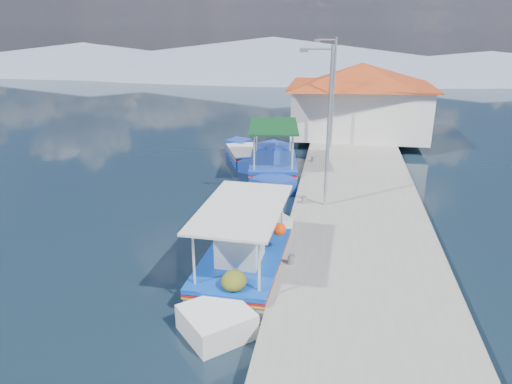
# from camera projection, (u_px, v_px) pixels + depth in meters

# --- Properties ---
(ground) EXTENTS (160.00, 160.00, 0.00)m
(ground) POSITION_uv_depth(u_px,v_px,m) (197.00, 229.00, 17.53)
(ground) COLOR black
(ground) RESTS_ON ground
(quay) EXTENTS (5.00, 44.00, 0.50)m
(quay) POSITION_uv_depth(u_px,v_px,m) (355.00, 181.00, 22.06)
(quay) COLOR gray
(quay) RESTS_ON ground
(bollards) EXTENTS (0.20, 17.20, 0.30)m
(bollards) POSITION_uv_depth(u_px,v_px,m) (310.00, 175.00, 21.56)
(bollards) COLOR #A5A8AD
(bollards) RESTS_ON quay
(main_caique) EXTENTS (2.44, 7.75, 2.55)m
(main_caique) POSITION_uv_depth(u_px,v_px,m) (243.00, 262.00, 14.11)
(main_caique) COLOR silver
(main_caique) RESTS_ON ground
(caique_green_canopy) EXTENTS (2.90, 7.48, 2.82)m
(caique_green_canopy) POSITION_uv_depth(u_px,v_px,m) (274.00, 167.00, 23.59)
(caique_green_canopy) COLOR #1A399C
(caique_green_canopy) RESTS_ON ground
(caique_blue_hull) EXTENTS (2.95, 5.12, 0.98)m
(caique_blue_hull) POSITION_uv_depth(u_px,v_px,m) (246.00, 156.00, 26.07)
(caique_blue_hull) COLOR #1A399C
(caique_blue_hull) RESTS_ON ground
(harbor_building) EXTENTS (10.49, 10.49, 4.40)m
(harbor_building) POSITION_uv_depth(u_px,v_px,m) (360.00, 98.00, 29.49)
(harbor_building) COLOR silver
(harbor_building) RESTS_ON quay
(lamp_post_near) EXTENTS (1.21, 0.14, 6.00)m
(lamp_post_near) POSITION_uv_depth(u_px,v_px,m) (326.00, 120.00, 17.35)
(lamp_post_near) COLOR #A5A8AD
(lamp_post_near) RESTS_ON quay
(lamp_post_far) EXTENTS (1.21, 0.14, 6.00)m
(lamp_post_far) POSITION_uv_depth(u_px,v_px,m) (332.00, 88.00, 25.69)
(lamp_post_far) COLOR #A5A8AD
(lamp_post_far) RESTS_ON quay
(mountain_ridge) EXTENTS (171.40, 96.00, 5.50)m
(mountain_ridge) POSITION_uv_depth(u_px,v_px,m) (353.00, 60.00, 67.68)
(mountain_ridge) COLOR slate
(mountain_ridge) RESTS_ON ground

